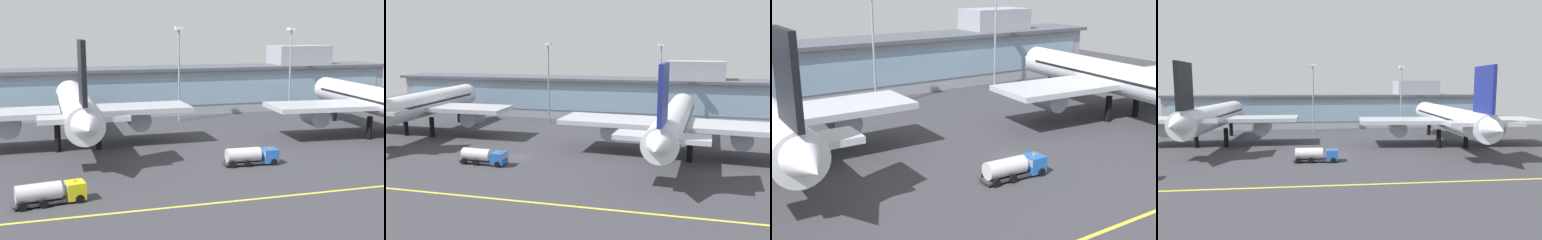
# 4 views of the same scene
# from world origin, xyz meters

# --- Properties ---
(ground_plane) EXTENTS (180.00, 180.00, 0.00)m
(ground_plane) POSITION_xyz_m (0.00, 0.00, 0.00)
(ground_plane) COLOR #38383D
(taxiway_centreline_stripe) EXTENTS (144.00, 0.50, 0.01)m
(taxiway_centreline_stripe) POSITION_xyz_m (0.00, -22.00, 0.01)
(taxiway_centreline_stripe) COLOR yellow
(taxiway_centreline_stripe) RESTS_ON ground
(terminal_building) EXTENTS (117.32, 14.00, 17.32)m
(terminal_building) POSITION_xyz_m (1.83, 49.57, 6.57)
(terminal_building) COLOR #9399A3
(terminal_building) RESTS_ON ground
(airliner_near_left) EXTENTS (42.90, 51.44, 20.26)m
(airliner_near_left) POSITION_xyz_m (-31.02, 14.92, 7.42)
(airliner_near_left) COLOR black
(airliner_near_left) RESTS_ON ground
(airliner_near_right) EXTENTS (46.46, 54.88, 19.37)m
(airliner_near_right) POSITION_xyz_m (29.44, 8.26, 7.08)
(airliner_near_right) COLOR black
(airliner_near_right) RESTS_ON ground
(fuel_tanker_truck) EXTENTS (9.14, 3.25, 2.90)m
(fuel_tanker_truck) POSITION_xyz_m (-4.46, -6.12, 1.51)
(fuel_tanker_truck) COLOR black
(fuel_tanker_truck) RESTS_ON ground
(apron_light_mast_west) EXTENTS (1.80, 1.80, 22.35)m
(apron_light_mast_west) POSITION_xyz_m (24.93, 38.41, 14.75)
(apron_light_mast_west) COLOR gray
(apron_light_mast_west) RESTS_ON ground
(apron_light_mast_centre) EXTENTS (1.80, 1.80, 22.47)m
(apron_light_mast_centre) POSITION_xyz_m (-5.62, 35.89, 14.82)
(apron_light_mast_centre) COLOR gray
(apron_light_mast_centre) RESTS_ON ground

